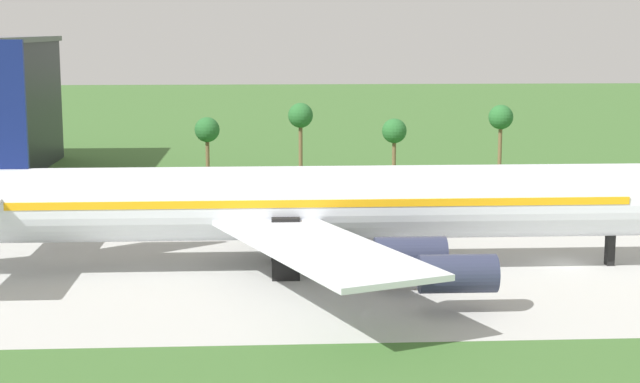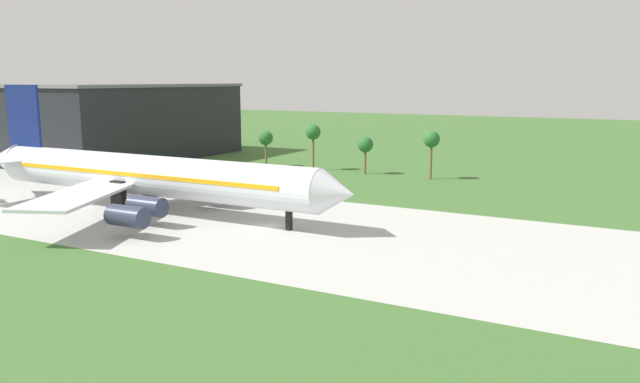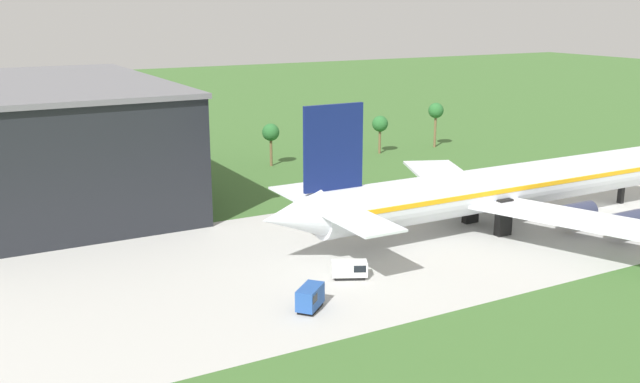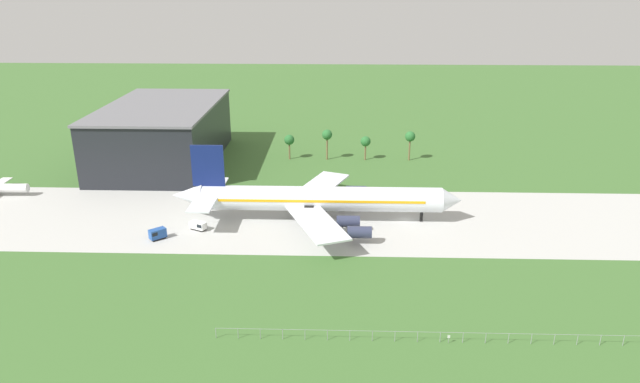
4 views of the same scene
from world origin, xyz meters
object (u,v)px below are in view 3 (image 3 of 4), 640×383
object	(u,v)px
catering_van	(310,298)
jet_airliner	(498,188)
terminal_building	(51,140)
baggage_tug	(351,269)

from	to	relation	value
catering_van	jet_airliner	bearing A→B (deg)	18.98
jet_airliner	terminal_building	world-z (taller)	jet_airliner
baggage_tug	catering_van	world-z (taller)	catering_van
baggage_tug	terminal_building	world-z (taller)	terminal_building
jet_airliner	catering_van	size ratio (longest dim) A/B	17.69
jet_airliner	terminal_building	distance (m)	75.29
catering_van	terminal_building	distance (m)	66.81
jet_airliner	catering_van	xyz separation A→B (m)	(-39.01, -13.41, -4.59)
jet_airliner	baggage_tug	size ratio (longest dim) A/B	16.08
baggage_tug	terminal_building	size ratio (longest dim) A/B	0.08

